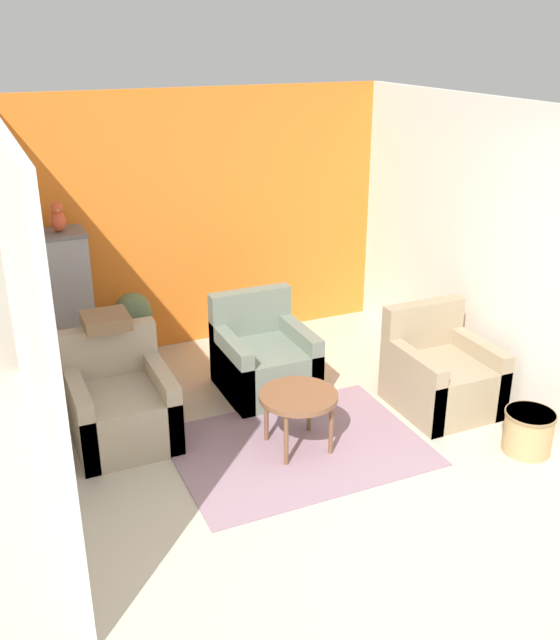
% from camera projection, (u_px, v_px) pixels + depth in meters
% --- Properties ---
extents(ground_plane, '(20.00, 20.00, 0.00)m').
position_uv_depth(ground_plane, '(398.00, 551.00, 4.46)').
color(ground_plane, beige).
rests_on(ground_plane, ground).
extents(wall_back_accent, '(3.84, 0.06, 2.53)m').
position_uv_depth(wall_back_accent, '(204.00, 220.00, 7.06)').
color(wall_back_accent, orange).
rests_on(wall_back_accent, ground_plane).
extents(wall_left, '(0.06, 3.63, 2.53)m').
position_uv_depth(wall_left, '(24.00, 312.00, 4.79)').
color(wall_left, silver).
rests_on(wall_left, ground_plane).
extents(wall_right, '(0.06, 3.63, 2.53)m').
position_uv_depth(wall_right, '(477.00, 246.00, 6.22)').
color(wall_right, silver).
rests_on(wall_right, ground_plane).
extents(area_rug, '(1.89, 1.40, 0.01)m').
position_uv_depth(area_rug, '(298.00, 447.00, 5.56)').
color(area_rug, gray).
rests_on(area_rug, ground_plane).
extents(coffee_table, '(0.60, 0.60, 0.47)m').
position_uv_depth(coffee_table, '(298.00, 400.00, 5.40)').
color(coffee_table, brown).
rests_on(coffee_table, ground_plane).
extents(armchair_left, '(0.76, 0.82, 0.85)m').
position_uv_depth(armchair_left, '(121.00, 407.00, 5.57)').
color(armchair_left, tan).
rests_on(armchair_left, ground_plane).
extents(armchair_right, '(0.76, 0.82, 0.85)m').
position_uv_depth(armchair_right, '(440.00, 376.00, 6.07)').
color(armchair_right, '#9E896B').
rests_on(armchair_right, ground_plane).
extents(armchair_middle, '(0.76, 0.82, 0.85)m').
position_uv_depth(armchair_middle, '(264.00, 361.00, 6.35)').
color(armchair_middle, slate).
rests_on(armchair_middle, ground_plane).
extents(birdcage, '(0.45, 0.45, 1.40)m').
position_uv_depth(birdcage, '(69.00, 308.00, 6.41)').
color(birdcage, slate).
rests_on(birdcage, ground_plane).
extents(parrot, '(0.12, 0.22, 0.27)m').
position_uv_depth(parrot, '(58.00, 218.00, 6.10)').
color(parrot, '#D14C2D').
rests_on(parrot, birdcage).
extents(potted_plant, '(0.37, 0.34, 0.74)m').
position_uv_depth(potted_plant, '(133.00, 319.00, 6.72)').
color(potted_plant, beige).
rests_on(potted_plant, ground_plane).
extents(wicker_basket, '(0.38, 0.38, 0.33)m').
position_uv_depth(wicker_basket, '(528.00, 430.00, 5.45)').
color(wicker_basket, tan).
rests_on(wicker_basket, ground_plane).
extents(throw_pillow, '(0.36, 0.36, 0.10)m').
position_uv_depth(throw_pillow, '(106.00, 320.00, 5.60)').
color(throw_pillow, '#846647').
rests_on(throw_pillow, armchair_left).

